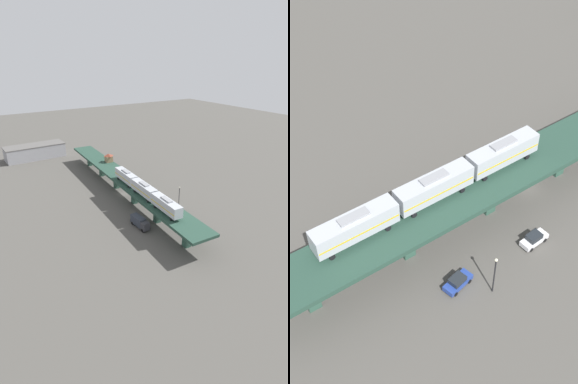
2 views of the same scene
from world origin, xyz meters
The scene contains 7 objects.
ground_plane centered at (0.00, 0.00, 0.00)m, with size 400.00×400.00×0.00m, color #4C4944.
elevated_viaduct centered at (-0.01, -0.15, 5.68)m, with size 12.93×92.30×6.59m.
subway_train centered at (-2.27, -17.62, 9.13)m, with size 4.66×37.29×4.45m.
street_car_white centered at (8.80, -7.74, 0.94)m, with size 1.99×4.42×1.89m.
street_car_blue centered at (7.67, -21.44, 0.94)m, with size 2.46×4.62×1.89m.
delivery_truck centered at (-7.35, -23.38, 1.76)m, with size 2.73×7.32×3.20m.
street_lamp centered at (11.29, -18.32, 4.11)m, with size 0.44×0.44×6.94m.
Camera 2 is at (39.63, -51.13, 60.25)m, focal length 50.00 mm.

